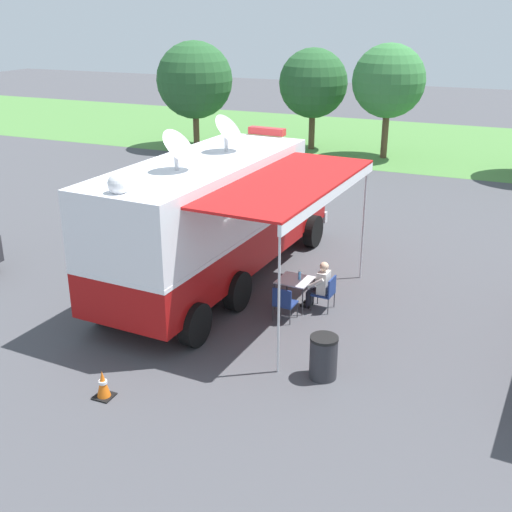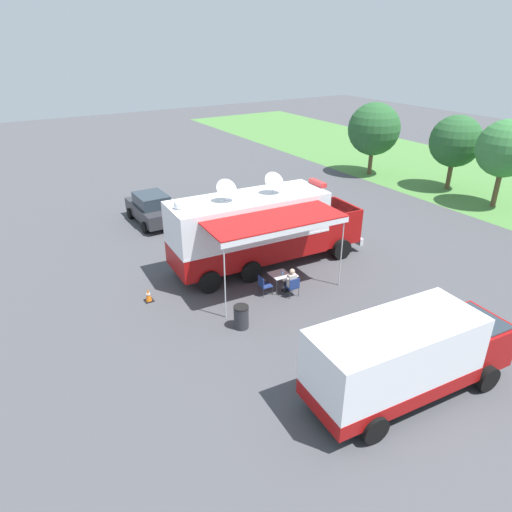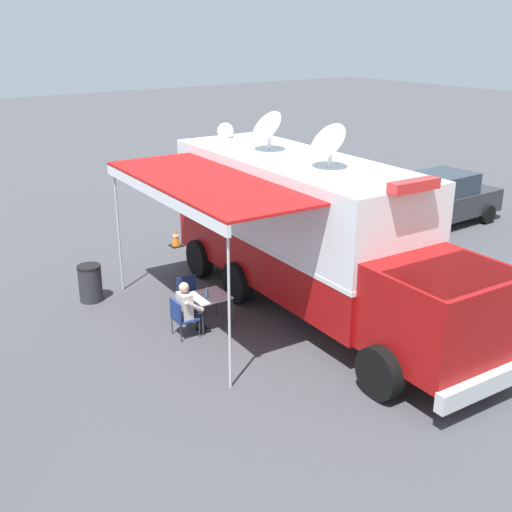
{
  "view_description": "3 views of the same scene",
  "coord_description": "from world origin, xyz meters",
  "views": [
    {
      "loc": [
        7.16,
        -13.53,
        6.98
      ],
      "look_at": [
        1.87,
        -1.01,
        1.66
      ],
      "focal_mm": 44.7,
      "sensor_mm": 36.0,
      "label": 1
    },
    {
      "loc": [
        16.68,
        -9.87,
        9.99
      ],
      "look_at": [
        1.49,
        -0.52,
        1.35
      ],
      "focal_mm": 32.26,
      "sensor_mm": 36.0,
      "label": 2
    },
    {
      "loc": [
        9.12,
        11.07,
        6.38
      ],
      "look_at": [
        1.5,
        0.56,
        1.59
      ],
      "focal_mm": 44.3,
      "sensor_mm": 36.0,
      "label": 3
    }
  ],
  "objects": [
    {
      "name": "seated_responder",
      "position": [
        3.06,
        0.23,
        0.65
      ],
      "size": [
        0.68,
        0.58,
        1.25
      ],
      "color": "silver",
      "rests_on": "ground"
    },
    {
      "name": "lot_stripe",
      "position": [
        -3.69,
        2.85,
        0.0
      ],
      "size": [
        0.42,
        4.8,
        0.01
      ],
      "primitive_type": "cube",
      "rotation": [
        0.0,
        0.0,
        -0.06
      ],
      "color": "silver",
      "rests_on": "ground"
    },
    {
      "name": "folding_table",
      "position": [
        2.44,
        0.09,
        0.67
      ],
      "size": [
        0.85,
        0.85,
        0.73
      ],
      "color": "silver",
      "rests_on": "ground"
    },
    {
      "name": "trash_bin",
      "position": [
        4.08,
        -2.76,
        0.46
      ],
      "size": [
        0.57,
        0.57,
        0.91
      ],
      "color": "#2D2D33",
      "rests_on": "ground"
    },
    {
      "name": "traffic_cone",
      "position": [
        0.43,
        -5.09,
        0.28
      ],
      "size": [
        0.36,
        0.36,
        0.58
      ],
      "color": "black",
      "rests_on": "ground"
    },
    {
      "name": "car_behind_truck",
      "position": [
        -7.92,
        -1.85,
        0.88
      ],
      "size": [
        4.21,
        2.04,
        1.76
      ],
      "color": "#2D2D33",
      "rests_on": "ground"
    },
    {
      "name": "folding_chair_beside_table",
      "position": [
        2.48,
        -0.76,
        0.51
      ],
      "size": [
        0.51,
        0.51,
        0.87
      ],
      "color": "navy",
      "rests_on": "ground"
    },
    {
      "name": "water_bottle",
      "position": [
        2.54,
        0.15,
        0.83
      ],
      "size": [
        0.07,
        0.07,
        0.22
      ],
      "color": "#4C99D8",
      "rests_on": "folding_table"
    },
    {
      "name": "folding_chair_at_table",
      "position": [
        3.24,
        0.21,
        0.51
      ],
      "size": [
        0.51,
        0.51,
        0.87
      ],
      "color": "navy",
      "rests_on": "ground"
    },
    {
      "name": "command_truck",
      "position": [
        0.08,
        0.75,
        1.95
      ],
      "size": [
        5.21,
        9.62,
        4.53
      ],
      "color": "#9E0F0F",
      "rests_on": "ground"
    },
    {
      "name": "ground_plane",
      "position": [
        0.0,
        0.0,
        0.0
      ],
      "size": [
        100.0,
        100.0,
        0.0
      ],
      "primitive_type": "plane",
      "color": "#47474C"
    }
  ]
}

